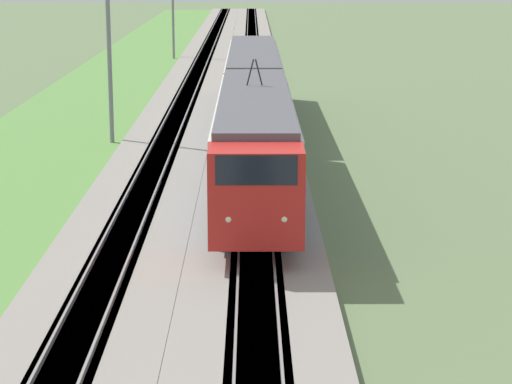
{
  "coord_description": "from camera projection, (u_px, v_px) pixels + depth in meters",
  "views": [
    {
      "loc": [
        -3.35,
        -4.25,
        9.41
      ],
      "look_at": [
        26.39,
        -4.41,
        2.3
      ],
      "focal_mm": 70.0,
      "sensor_mm": 36.0,
      "label": 1
    }
  ],
  "objects": [
    {
      "name": "track_main",
      "position": [
        172.0,
        129.0,
        54.02
      ],
      "size": [
        240.0,
        1.57,
        0.45
      ],
      "color": "#4C4238",
      "rests_on": "ground"
    },
    {
      "name": "track_adjacent",
      "position": [
        254.0,
        129.0,
        54.04
      ],
      "size": [
        240.0,
        1.57,
        0.45
      ],
      "color": "#4C4238",
      "rests_on": "ground"
    },
    {
      "name": "ballast_main",
      "position": [
        172.0,
        129.0,
        54.02
      ],
      "size": [
        240.0,
        4.4,
        0.3
      ],
      "color": "gray",
      "rests_on": "ground"
    },
    {
      "name": "catenary_mast_mid",
      "position": [
        110.0,
        53.0,
        49.45
      ],
      "size": [
        0.22,
        2.56,
        9.01
      ],
      "color": "slate",
      "rests_on": "ground"
    },
    {
      "name": "catenary_mast_far",
      "position": [
        174.0,
        10.0,
        90.04
      ],
      "size": [
        0.22,
        2.56,
        8.67
      ],
      "color": "slate",
      "rests_on": "ground"
    },
    {
      "name": "ballast_adjacent",
      "position": [
        254.0,
        129.0,
        54.04
      ],
      "size": [
        240.0,
        4.4,
        0.3
      ],
      "color": "gray",
      "rests_on": "ground"
    },
    {
      "name": "passenger_train",
      "position": [
        254.0,
        103.0,
        47.71
      ],
      "size": [
        38.91,
        2.96,
        5.23
      ],
      "rotation": [
        0.0,
        0.0,
        3.14
      ],
      "color": "red",
      "rests_on": "ground"
    },
    {
      "name": "grass_verge",
      "position": [
        67.0,
        131.0,
        54.01
      ],
      "size": [
        240.0,
        9.19,
        0.12
      ],
      "color": "#5B8E42",
      "rests_on": "ground"
    }
  ]
}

